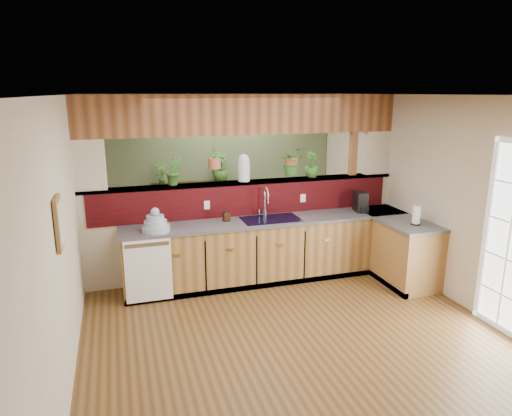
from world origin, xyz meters
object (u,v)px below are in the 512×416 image
object	(u,v)px
faucet	(265,201)
coffee_maker	(361,203)
shelving_console	(196,211)
paper_towel	(416,216)
glass_jar	(244,168)
dish_stack	(156,224)
soap_dispenser	(226,214)

from	to	relation	value
faucet	coffee_maker	size ratio (longest dim) A/B	1.45
faucet	shelving_console	bearing A→B (deg)	106.74
paper_towel	glass_jar	world-z (taller)	glass_jar
dish_stack	paper_towel	bearing A→B (deg)	-12.07
dish_stack	soap_dispenser	distance (m)	1.00
dish_stack	faucet	bearing A→B (deg)	9.87
coffee_maker	paper_towel	xyz separation A→B (m)	(0.36, -0.83, -0.01)
soap_dispenser	shelving_console	xyz separation A→B (m)	(-0.05, 2.19, -0.49)
glass_jar	shelving_console	xyz separation A→B (m)	(-0.38, 1.90, -1.08)
coffee_maker	shelving_console	distance (m)	3.13
glass_jar	shelving_console	distance (m)	2.22
dish_stack	soap_dispenser	bearing A→B (deg)	11.38
faucet	glass_jar	world-z (taller)	glass_jar
shelving_console	faucet	bearing A→B (deg)	-61.96
coffee_maker	dish_stack	bearing A→B (deg)	-166.63
coffee_maker	glass_jar	xyz separation A→B (m)	(-1.70, 0.37, 0.55)
faucet	dish_stack	size ratio (longest dim) A/B	1.21
faucet	shelving_console	world-z (taller)	faucet
coffee_maker	paper_towel	distance (m)	0.91
dish_stack	coffee_maker	size ratio (longest dim) A/B	1.21
faucet	coffee_maker	distance (m)	1.46
dish_stack	shelving_console	distance (m)	2.61
dish_stack	glass_jar	distance (m)	1.52
coffee_maker	shelving_console	size ratio (longest dim) A/B	0.19
faucet	paper_towel	size ratio (longest dim) A/B	1.58
coffee_maker	shelving_console	world-z (taller)	coffee_maker
coffee_maker	soap_dispenser	bearing A→B (deg)	-171.12
shelving_console	soap_dispenser	bearing A→B (deg)	-77.50
faucet	soap_dispenser	distance (m)	0.61
faucet	dish_stack	xyz separation A→B (m)	(-1.57, -0.27, -0.13)
glass_jar	shelving_console	size ratio (longest dim) A/B	0.24
coffee_maker	glass_jar	distance (m)	1.82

